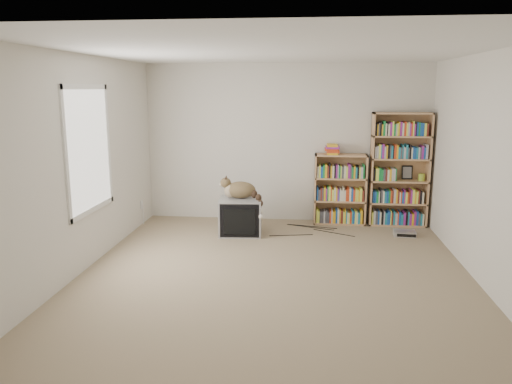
# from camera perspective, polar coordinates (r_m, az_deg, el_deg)

# --- Properties ---
(floor) EXTENTS (4.50, 5.00, 0.01)m
(floor) POSITION_cam_1_polar(r_m,az_deg,el_deg) (5.86, 2.19, -9.37)
(floor) COLOR tan
(floor) RESTS_ON ground
(wall_back) EXTENTS (4.50, 0.02, 2.50)m
(wall_back) POSITION_cam_1_polar(r_m,az_deg,el_deg) (8.01, 3.47, 5.56)
(wall_back) COLOR silver
(wall_back) RESTS_ON floor
(wall_front) EXTENTS (4.50, 0.02, 2.50)m
(wall_front) POSITION_cam_1_polar(r_m,az_deg,el_deg) (3.10, -0.75, -4.34)
(wall_front) COLOR silver
(wall_front) RESTS_ON floor
(wall_left) EXTENTS (0.02, 5.00, 2.50)m
(wall_left) POSITION_cam_1_polar(r_m,az_deg,el_deg) (6.10, -19.32, 2.99)
(wall_left) COLOR silver
(wall_left) RESTS_ON floor
(wall_right) EXTENTS (0.02, 5.00, 2.50)m
(wall_right) POSITION_cam_1_polar(r_m,az_deg,el_deg) (5.84, 24.92, 2.19)
(wall_right) COLOR silver
(wall_right) RESTS_ON floor
(ceiling) EXTENTS (4.50, 5.00, 0.02)m
(ceiling) POSITION_cam_1_polar(r_m,az_deg,el_deg) (5.48, 2.40, 15.83)
(ceiling) COLOR white
(ceiling) RESTS_ON wall_back
(window) EXTENTS (0.02, 1.22, 1.52)m
(window) POSITION_cam_1_polar(r_m,az_deg,el_deg) (6.26, -18.54, 4.63)
(window) COLOR white
(window) RESTS_ON wall_left
(crt_tv) EXTENTS (0.65, 0.60, 0.53)m
(crt_tv) POSITION_cam_1_polar(r_m,az_deg,el_deg) (7.36, -1.77, -2.78)
(crt_tv) COLOR gray
(crt_tv) RESTS_ON floor
(cat) EXTENTS (0.68, 0.48, 0.54)m
(cat) POSITION_cam_1_polar(r_m,az_deg,el_deg) (7.28, -1.47, -0.06)
(cat) COLOR #352715
(cat) RESTS_ON crt_tv
(bookcase_tall) EXTENTS (0.88, 0.30, 1.76)m
(bookcase_tall) POSITION_cam_1_polar(r_m,az_deg,el_deg) (8.04, 16.03, 2.18)
(bookcase_tall) COLOR tan
(bookcase_tall) RESTS_ON floor
(bookcase_short) EXTENTS (0.81, 0.30, 1.11)m
(bookcase_short) POSITION_cam_1_polar(r_m,az_deg,el_deg) (7.99, 9.56, 0.03)
(bookcase_short) COLOR tan
(bookcase_short) RESTS_ON floor
(book_stack) EXTENTS (0.22, 0.29, 0.15)m
(book_stack) POSITION_cam_1_polar(r_m,az_deg,el_deg) (7.85, 8.73, 4.86)
(book_stack) COLOR red
(book_stack) RESTS_ON bookcase_short
(green_mug) EXTENTS (0.10, 0.10, 0.11)m
(green_mug) POSITION_cam_1_polar(r_m,az_deg,el_deg) (8.10, 18.38, 1.64)
(green_mug) COLOR #A0C337
(green_mug) RESTS_ON bookcase_tall
(framed_print) EXTENTS (0.16, 0.05, 0.22)m
(framed_print) POSITION_cam_1_polar(r_m,az_deg,el_deg) (8.15, 16.88, 2.17)
(framed_print) COLOR black
(framed_print) RESTS_ON bookcase_tall
(dvd_player) EXTENTS (0.33, 0.24, 0.07)m
(dvd_player) POSITION_cam_1_polar(r_m,az_deg,el_deg) (7.62, 16.61, -4.55)
(dvd_player) COLOR silver
(dvd_player) RESTS_ON floor
(wall_outlet) EXTENTS (0.01, 0.08, 0.13)m
(wall_outlet) POSITION_cam_1_polar(r_m,az_deg,el_deg) (8.04, -12.94, -1.41)
(wall_outlet) COLOR silver
(wall_outlet) RESTS_ON wall_left
(floor_cables) EXTENTS (1.20, 0.70, 0.01)m
(floor_cables) POSITION_cam_1_polar(r_m,az_deg,el_deg) (7.55, 4.44, -4.49)
(floor_cables) COLOR black
(floor_cables) RESTS_ON floor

